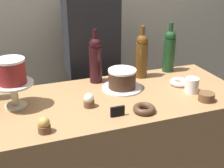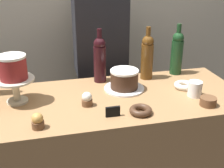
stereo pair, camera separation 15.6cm
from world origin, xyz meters
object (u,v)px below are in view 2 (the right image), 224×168
(wine_bottle_dark_red, at_px, (100,59))
(price_sign_chalkboard, at_px, (113,112))
(donut_chocolate, at_px, (141,110))
(coffee_cup_ceramic, at_px, (195,89))
(cookie_stack, at_px, (208,101))
(white_layer_cake, at_px, (13,67))
(cupcake_caramel, at_px, (38,121))
(wine_bottle_amber, at_px, (147,56))
(cake_stand_pedestal, at_px, (16,86))
(chocolate_round_cake, at_px, (124,79))
(donut_sugar, at_px, (184,85))
(barista_figure, at_px, (101,72))
(cupcake_vanilla, at_px, (87,99))
(wine_bottle_green, at_px, (177,52))

(wine_bottle_dark_red, height_order, price_sign_chalkboard, wine_bottle_dark_red)
(donut_chocolate, distance_m, coffee_cup_ceramic, 0.37)
(cookie_stack, bearing_deg, white_layer_cake, 164.33)
(cupcake_caramel, height_order, coffee_cup_ceramic, coffee_cup_ceramic)
(cookie_stack, xyz_separation_m, price_sign_chalkboard, (-0.50, 0.00, 0.00))
(wine_bottle_amber, bearing_deg, cake_stand_pedestal, -168.40)
(cookie_stack, bearing_deg, chocolate_round_cake, 141.06)
(cookie_stack, bearing_deg, donut_sugar, 95.42)
(cake_stand_pedestal, xyz_separation_m, white_layer_cake, (-0.00, 0.00, 0.11))
(donut_chocolate, distance_m, price_sign_chalkboard, 0.14)
(cake_stand_pedestal, bearing_deg, cupcake_caramel, -70.12)
(coffee_cup_ceramic, bearing_deg, chocolate_round_cake, 153.17)
(donut_sugar, xyz_separation_m, cookie_stack, (0.02, -0.23, 0.01))
(cake_stand_pedestal, xyz_separation_m, barista_figure, (0.55, 0.51, -0.16))
(donut_chocolate, bearing_deg, cupcake_vanilla, 149.28)
(wine_bottle_amber, height_order, cookie_stack, wine_bottle_amber)
(chocolate_round_cake, bearing_deg, cookie_stack, -38.94)
(wine_bottle_green, height_order, cupcake_vanilla, wine_bottle_green)
(cookie_stack, relative_size, price_sign_chalkboard, 1.20)
(wine_bottle_dark_red, distance_m, barista_figure, 0.40)
(cupcake_vanilla, xyz_separation_m, barista_figure, (0.20, 0.63, -0.11))
(wine_bottle_amber, xyz_separation_m, barista_figure, (-0.22, 0.35, -0.22))
(wine_bottle_amber, height_order, wine_bottle_green, same)
(white_layer_cake, distance_m, wine_bottle_amber, 0.79)
(donut_chocolate, relative_size, price_sign_chalkboard, 1.60)
(cake_stand_pedestal, xyz_separation_m, wine_bottle_dark_red, (0.48, 0.18, 0.05))
(wine_bottle_amber, bearing_deg, cookie_stack, -66.72)
(wine_bottle_dark_red, bearing_deg, cupcake_caramel, -128.82)
(wine_bottle_amber, relative_size, donut_sugar, 2.91)
(cupcake_vanilla, relative_size, barista_figure, 0.05)
(wine_bottle_green, relative_size, barista_figure, 0.20)
(white_layer_cake, distance_m, chocolate_round_cake, 0.61)
(wine_bottle_dark_red, bearing_deg, barista_figure, 78.06)
(cake_stand_pedestal, relative_size, barista_figure, 0.13)
(wine_bottle_amber, height_order, cupcake_vanilla, wine_bottle_amber)
(price_sign_chalkboard, bearing_deg, donut_chocolate, -1.07)
(chocolate_round_cake, relative_size, coffee_cup_ceramic, 1.89)
(cupcake_caramel, height_order, barista_figure, barista_figure)
(cupcake_vanilla, distance_m, donut_sugar, 0.59)
(white_layer_cake, relative_size, cupcake_caramel, 1.90)
(cupcake_caramel, bearing_deg, wine_bottle_dark_red, 51.18)
(wine_bottle_dark_red, xyz_separation_m, donut_chocolate, (0.11, -0.45, -0.13))
(cupcake_caramel, height_order, donut_sugar, cupcake_caramel)
(white_layer_cake, height_order, wine_bottle_dark_red, wine_bottle_dark_red)
(cupcake_vanilla, distance_m, price_sign_chalkboard, 0.17)
(white_layer_cake, relative_size, cookie_stack, 1.68)
(donut_chocolate, relative_size, barista_figure, 0.07)
(cake_stand_pedestal, distance_m, wine_bottle_amber, 0.79)
(wine_bottle_green, distance_m, cupcake_caramel, 1.01)
(cupcake_vanilla, relative_size, cookie_stack, 0.88)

